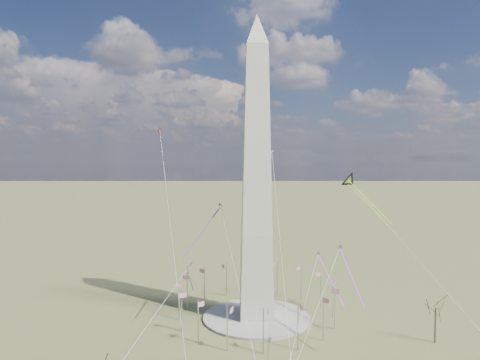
{
  "coord_description": "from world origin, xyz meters",
  "views": [
    {
      "loc": [
        -10.49,
        -141.08,
        54.05
      ],
      "look_at": [
        -5.52,
        0.0,
        46.75
      ],
      "focal_mm": 32.0,
      "sensor_mm": 36.0,
      "label": 1
    }
  ],
  "objects": [
    {
      "name": "kite_small_red",
      "position": [
        -36.18,
        28.98,
        64.67
      ],
      "size": [
        1.58,
        2.28,
        4.75
      ],
      "rotation": [
        0.0,
        0.0,
        2.41
      ],
      "color": "red",
      "rests_on": "ground"
    },
    {
      "name": "tree_near",
      "position": [
        50.85,
        -20.82,
        11.09
      ],
      "size": [
        8.89,
        8.89,
        15.55
      ],
      "color": "#423628",
      "rests_on": "ground"
    },
    {
      "name": "plaza",
      "position": [
        0.0,
        0.0,
        0.4
      ],
      "size": [
        36.0,
        36.0,
        0.8
      ],
      "primitive_type": "cylinder",
      "color": "#A19D93",
      "rests_on": "ground"
    },
    {
      "name": "kite_delta_black",
      "position": [
        33.91,
        7.51,
        45.18
      ],
      "size": [
        14.15,
        19.72,
        16.66
      ],
      "rotation": [
        0.0,
        0.0,
        3.66
      ],
      "color": "black",
      "rests_on": "ground"
    },
    {
      "name": "flagpole_ring",
      "position": [
        -0.0,
        -0.0,
        7.27
      ],
      "size": [
        54.4,
        54.4,
        13.0
      ],
      "color": "#B1B4B7",
      "rests_on": "ground"
    },
    {
      "name": "kite_small_white",
      "position": [
        9.58,
        40.73,
        56.4
      ],
      "size": [
        1.17,
        1.62,
        4.09
      ],
      "rotation": [
        0.0,
        0.0,
        2.91
      ],
      "color": "white",
      "rests_on": "ground"
    },
    {
      "name": "kite_streamer_mid",
      "position": [
        -16.06,
        0.07,
        32.6
      ],
      "size": [
        12.58,
        19.6,
        15.2
      ],
      "rotation": [
        0.0,
        0.0,
        2.6
      ],
      "color": "#F24826",
      "rests_on": "ground"
    },
    {
      "name": "kite_streamer_right",
      "position": [
        23.5,
        -1.36,
        16.04
      ],
      "size": [
        5.38,
        19.05,
        13.23
      ],
      "rotation": [
        0.0,
        0.0,
        3.36
      ],
      "color": "#F24826",
      "rests_on": "ground"
    },
    {
      "name": "ground",
      "position": [
        0.0,
        0.0,
        0.0
      ],
      "size": [
        2000.0,
        2000.0,
        0.0
      ],
      "primitive_type": "plane",
      "color": "brown",
      "rests_on": "ground"
    },
    {
      "name": "kite_diamond_purple",
      "position": [
        -22.1,
        -1.62,
        17.73
      ],
      "size": [
        2.27,
        3.44,
        10.36
      ],
      "rotation": [
        0.0,
        0.0,
        2.54
      ],
      "color": "navy",
      "rests_on": "ground"
    },
    {
      "name": "kite_streamer_left",
      "position": [
        24.94,
        -20.78,
        22.39
      ],
      "size": [
        2.81,
        19.09,
        13.1
      ],
      "rotation": [
        0.0,
        0.0,
        3.23
      ],
      "color": "#F24826",
      "rests_on": "ground"
    },
    {
      "name": "washington_monument",
      "position": [
        0.0,
        0.0,
        47.95
      ],
      "size": [
        15.56,
        15.56,
        100.0
      ],
      "color": "#C0B4A1",
      "rests_on": "plaza"
    }
  ]
}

